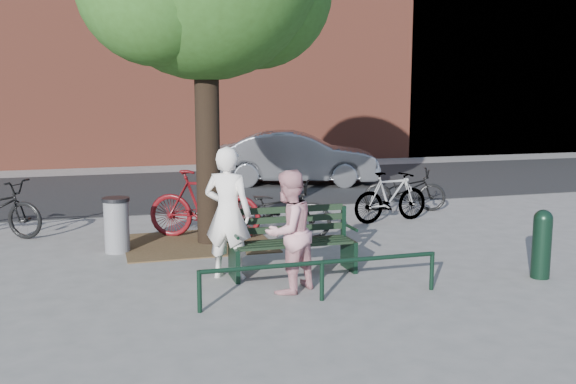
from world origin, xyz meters
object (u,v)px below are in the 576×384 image
object	(u,v)px
person_left	(228,213)
litter_bin	(117,225)
bicycle_c	(276,210)
parked_car	(297,158)
person_right	(288,232)
bollard	(542,242)
park_bench	(291,239)

from	to	relation	value
person_left	litter_bin	distance (m)	2.42
person_left	bicycle_c	distance (m)	2.52
person_left	parked_car	bearing A→B (deg)	-80.83
person_right	litter_bin	bearing A→B (deg)	-86.45
person_right	parked_car	bearing A→B (deg)	-140.99
bollard	litter_bin	distance (m)	6.35
person_left	bollard	distance (m)	4.30
bollard	parked_car	world-z (taller)	parked_car
bollard	park_bench	bearing A→B (deg)	159.07
litter_bin	bicycle_c	bearing A→B (deg)	4.62
park_bench	parked_car	size ratio (longest dim) A/B	0.39
park_bench	person_right	bearing A→B (deg)	-109.58
bollard	litter_bin	bearing A→B (deg)	150.30
bollard	parked_car	xyz separation A→B (m)	(-0.52, 9.50, 0.22)
park_bench	person_right	world-z (taller)	person_right
person_right	bicycle_c	size ratio (longest dim) A/B	0.82
park_bench	person_left	bearing A→B (deg)	179.50
park_bench	person_right	size ratio (longest dim) A/B	1.11
park_bench	bicycle_c	world-z (taller)	bicycle_c
parked_car	person_left	bearing A→B (deg)	174.42
person_left	bicycle_c	size ratio (longest dim) A/B	0.94
bicycle_c	park_bench	bearing A→B (deg)	-164.58
parked_car	person_right	bearing A→B (deg)	179.74
person_left	bollard	xyz separation A→B (m)	(4.10, -1.23, -0.40)
park_bench	bollard	distance (m)	3.43
park_bench	parked_car	distance (m)	8.70
bollard	bicycle_c	world-z (taller)	bicycle_c
park_bench	litter_bin	xyz separation A→B (m)	(-2.31, 1.92, -0.03)
bollard	parked_car	size ratio (longest dim) A/B	0.21
person_left	parked_car	distance (m)	9.01
person_right	park_bench	bearing A→B (deg)	-142.45
person_left	bicycle_c	xyz separation A→B (m)	(1.28, 2.13, -0.40)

